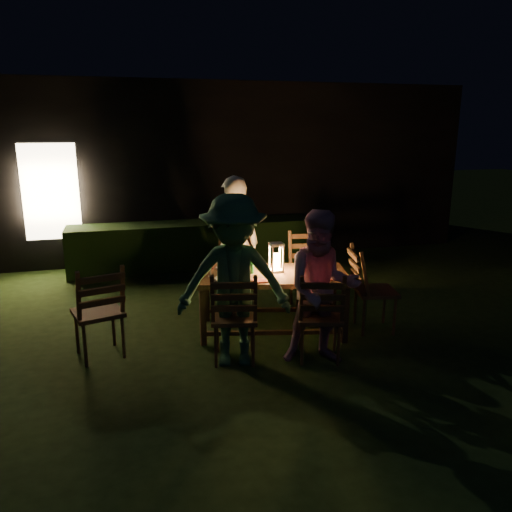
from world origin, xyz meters
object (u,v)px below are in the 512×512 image
object	(u,v)px
chair_end	(373,304)
person_opp_right	(322,288)
chair_near_right	(320,332)
lantern	(276,259)
bottle_bucket_b	(236,241)
bottle_table	(251,262)
person_house_side	(234,244)
chair_far_right	(308,285)
person_opp_left	(234,282)
bottle_bucket_a	(230,242)
ice_bucket	(233,245)
dining_table	(272,279)
side_table	(233,259)
chair_far_left	(235,287)
chair_near_left	(235,332)
chair_spare	(100,328)

from	to	relation	value
chair_end	person_opp_right	distance (m)	1.23
chair_near_right	lantern	bearing A→B (deg)	120.95
bottle_bucket_b	bottle_table	bearing A→B (deg)	-92.20
person_house_side	chair_far_right	bearing A→B (deg)	177.25
person_opp_left	bottle_bucket_a	distance (m)	1.67
chair_end	lantern	distance (m)	1.31
person_house_side	ice_bucket	world-z (taller)	person_house_side
person_house_side	lantern	xyz separation A→B (m)	(0.32, -0.86, -0.01)
person_opp_right	dining_table	bearing A→B (deg)	118.76
bottle_table	bottle_bucket_a	xyz separation A→B (m)	(-0.06, 0.89, 0.04)
chair_near_right	side_table	distance (m)	1.94
bottle_bucket_b	lantern	bearing A→B (deg)	-74.87
side_table	person_opp_left	bearing A→B (deg)	-102.21
chair_far_left	bottle_bucket_b	bearing A→B (deg)	-94.63
dining_table	person_opp_left	distance (m)	0.96
bottle_table	bottle_bucket_a	world-z (taller)	bottle_bucket_a
person_house_side	chair_near_left	bearing A→B (deg)	90.00
chair_near_left	chair_far_right	world-z (taller)	chair_far_right
person_house_side	lantern	bearing A→B (deg)	123.00
lantern	ice_bucket	size ratio (longest dim) A/B	1.17
chair_far_right	bottle_bucket_a	distance (m)	1.21
person_house_side	person_opp_right	distance (m)	1.87
chair_near_left	chair_far_left	bearing A→B (deg)	90.14
chair_far_left	chair_spare	bearing A→B (deg)	45.94
chair_far_right	bottle_bucket_b	bearing A→B (deg)	-16.59
chair_far_right	person_house_side	world-z (taller)	person_house_side
bottle_bucket_b	person_opp_right	bearing A→B (deg)	-76.45
dining_table	chair_end	xyz separation A→B (m)	(1.20, -0.27, -0.34)
chair_near_right	lantern	size ratio (longest dim) A/B	2.93
chair_end	person_opp_right	bearing A→B (deg)	-44.85
chair_near_left	side_table	size ratio (longest dim) A/B	1.39
lantern	bottle_table	distance (m)	0.30
person_opp_left	bottle_bucket_b	xyz separation A→B (m)	(0.41, 1.72, 0.02)
chair_far_left	ice_bucket	xyz separation A→B (m)	(0.01, 0.13, 0.56)
person_opp_left	bottle_table	xyz separation A→B (m)	(0.38, 0.76, -0.02)
chair_far_left	person_house_side	xyz separation A→B (m)	(0.01, 0.05, 0.60)
chair_near_left	person_opp_right	size ratio (longest dim) A/B	0.65
chair_far_left	bottle_bucket_a	xyz separation A→B (m)	(-0.04, 0.09, 0.61)
dining_table	bottle_bucket_a	bearing A→B (deg)	120.82
dining_table	chair_spare	distance (m)	2.02
chair_end	bottle_bucket_b	size ratio (longest dim) A/B	3.36
chair_near_left	side_table	bearing A→B (deg)	90.79
bottle_table	side_table	distance (m)	0.95
chair_end	bottle_bucket_a	distance (m)	2.02
chair_near_right	chair_far_left	size ratio (longest dim) A/B	1.01
person_opp_right	lantern	distance (m)	0.96
person_house_side	person_opp_right	size ratio (longest dim) A/B	1.12
bottle_bucket_a	bottle_bucket_b	size ratio (longest dim) A/B	1.00
chair_spare	ice_bucket	world-z (taller)	chair_spare
chair_far_right	chair_near_left	bearing A→B (deg)	50.98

